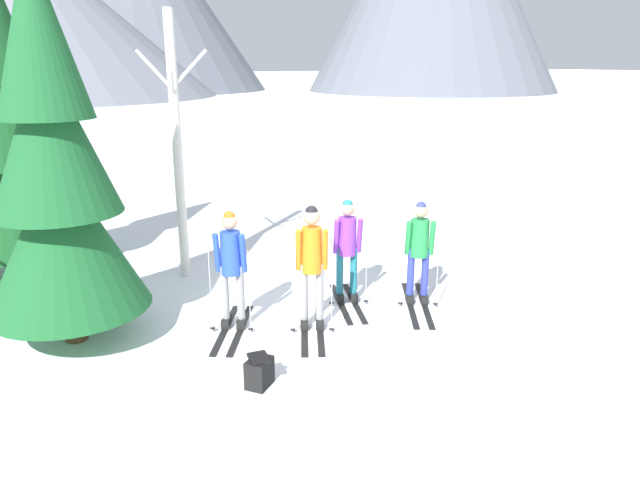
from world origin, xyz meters
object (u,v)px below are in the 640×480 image
Objects in this scene: pine_tree_mid at (5,131)px; backpack_on_snow_front at (259,371)px; skier_in_blue at (231,265)px; skier_in_green at (419,248)px; birch_tree_slender at (177,146)px; pine_tree_near at (55,173)px; skier_in_orange at (312,262)px; skier_in_purple at (347,245)px.

pine_tree_mid reaches higher than backpack_on_snow_front.
skier_in_blue reaches higher than skier_in_green.
backpack_on_snow_front is at bearing -87.59° from birch_tree_slender.
skier_in_blue is 2.53m from pine_tree_near.
skier_in_orange is (1.03, -0.44, 0.06)m from skier_in_blue.
skier_in_blue is 1.04× the size of skier_in_purple.
skier_in_green is at bearing -6.81° from pine_tree_near.
backpack_on_snow_front is (1.99, -2.09, -2.11)m from pine_tree_near.
pine_tree_mid is (-2.91, 3.47, 1.60)m from skier_in_blue.
pine_tree_near reaches higher than backpack_on_snow_front.
skier_in_green is 7.04m from pine_tree_mid.
skier_in_blue is 0.95× the size of skier_in_orange.
pine_tree_near is 12.66× the size of backpack_on_snow_front.
pine_tree_mid is (-4.79, 3.18, 1.62)m from skier_in_purple.
pine_tree_near is (-3.98, 0.13, 1.37)m from skier_in_purple.
skier_in_orange is 5.76m from pine_tree_mid.
skier_in_green is at bearing 26.58° from backpack_on_snow_front.
birch_tree_slender reaches higher than backpack_on_snow_front.
backpack_on_snow_front is at bearing -135.42° from skier_in_purple.
skier_in_purple is (1.89, 0.29, -0.01)m from skier_in_blue.
skier_in_blue is at bearing 176.64° from skier_in_green.
skier_in_orange reaches higher than skier_in_blue.
skier_in_blue is 0.38× the size of birch_tree_slender.
pine_tree_near is 3.16m from pine_tree_mid.
birch_tree_slender is 4.61m from backpack_on_snow_front.
pine_tree_near is (-3.12, 0.86, 1.30)m from skier_in_orange.
pine_tree_mid is (-5.79, 3.64, 1.64)m from skier_in_green.
pine_tree_mid is at bearing 146.43° from skier_in_purple.
skier_in_blue is at bearing -171.17° from skier_in_purple.
skier_in_orange is 0.32× the size of pine_tree_mid.
skier_in_purple is 4.16× the size of backpack_on_snow_front.
skier_in_blue is 0.34× the size of pine_tree_near.
skier_in_blue is 1.91m from skier_in_purple.
pine_tree_mid is 13.99× the size of backpack_on_snow_front.
skier_in_blue reaches higher than backpack_on_snow_front.
skier_in_purple is 0.93× the size of skier_in_green.
skier_in_orange is 3.49m from pine_tree_near.
skier_in_blue is 2.79m from birch_tree_slender.
birch_tree_slender is at bearing 92.41° from backpack_on_snow_front.
birch_tree_slender reaches higher than skier_in_orange.
backpack_on_snow_front is (0.17, -4.09, -2.11)m from birch_tree_slender.
birch_tree_slender is at bearing 47.76° from pine_tree_near.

